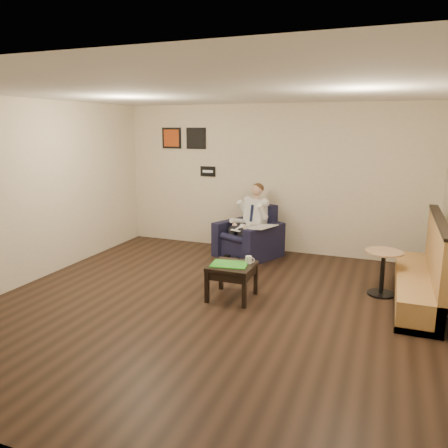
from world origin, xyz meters
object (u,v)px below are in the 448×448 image
(green_folder, at_px, (229,264))
(banquette, at_px, (419,261))
(smartphone, at_px, (240,261))
(seated_man, at_px, (244,223))
(cafe_table, at_px, (382,273))
(armchair, at_px, (248,232))
(coffee_mug, at_px, (249,260))
(side_table, at_px, (232,281))

(green_folder, xyz_separation_m, banquette, (2.45, 0.83, 0.08))
(green_folder, bearing_deg, smartphone, 66.25)
(seated_man, bearing_deg, cafe_table, 1.16)
(seated_man, distance_m, banquette, 3.11)
(armchair, relative_size, cafe_table, 1.49)
(seated_man, height_order, coffee_mug, seated_man)
(green_folder, height_order, smartphone, green_folder)
(green_folder, distance_m, coffee_mug, 0.28)
(coffee_mug, distance_m, banquette, 2.32)
(coffee_mug, distance_m, cafe_table, 1.94)
(smartphone, bearing_deg, green_folder, -103.96)
(side_table, height_order, cafe_table, cafe_table)
(green_folder, xyz_separation_m, smartphone, (0.09, 0.20, -0.00))
(smartphone, height_order, banquette, banquette)
(smartphone, relative_size, banquette, 0.07)
(side_table, xyz_separation_m, coffee_mug, (0.20, 0.13, 0.30))
(armchair, xyz_separation_m, smartphone, (0.48, -1.86, 0.03))
(cafe_table, bearing_deg, armchair, 154.44)
(armchair, xyz_separation_m, seated_man, (-0.05, -0.11, 0.17))
(seated_man, bearing_deg, green_folder, -53.21)
(green_folder, xyz_separation_m, cafe_table, (2.00, 0.92, -0.18))
(seated_man, relative_size, banquette, 0.57)
(seated_man, distance_m, cafe_table, 2.67)
(armchair, height_order, coffee_mug, armchair)
(green_folder, relative_size, smartphone, 3.21)
(green_folder, bearing_deg, cafe_table, 24.61)
(coffee_mug, height_order, smartphone, coffee_mug)
(seated_man, xyz_separation_m, smartphone, (0.53, -1.75, -0.15))
(side_table, bearing_deg, green_folder, -146.10)
(smartphone, bearing_deg, seated_man, 116.58)
(banquette, bearing_deg, smartphone, -165.12)
(seated_man, height_order, side_table, seated_man)
(armchair, bearing_deg, seated_man, -90.00)
(green_folder, distance_m, banquette, 2.59)
(green_folder, height_order, cafe_table, cafe_table)
(seated_man, relative_size, cafe_table, 1.98)
(banquette, bearing_deg, green_folder, -161.36)
(armchair, height_order, side_table, armchair)
(armchair, bearing_deg, cafe_table, -1.51)
(banquette, bearing_deg, seated_man, 158.80)
(side_table, bearing_deg, coffee_mug, 33.90)
(seated_man, relative_size, side_table, 2.13)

